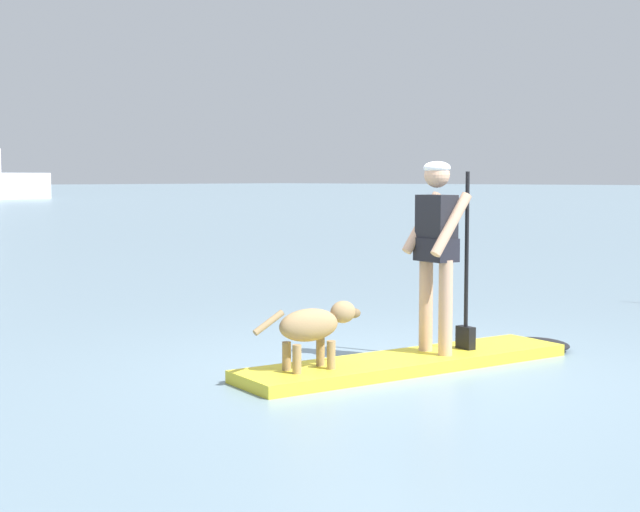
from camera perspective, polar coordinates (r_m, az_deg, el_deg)
name	(u,v)px	position (r m, az deg, el deg)	size (l,w,h in m)	color
ground_plane	(407,368)	(7.99, 5.34, -6.85)	(400.00, 400.00, 0.00)	slate
paddleboard	(428,360)	(8.12, 6.60, -6.31)	(3.45, 1.48, 0.10)	yellow
person_paddler	(438,243)	(8.05, 7.21, 0.81)	(0.66, 0.56, 1.65)	tan
dog	(314,326)	(7.37, -0.36, -4.30)	(0.98, 0.36, 0.52)	#997A51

